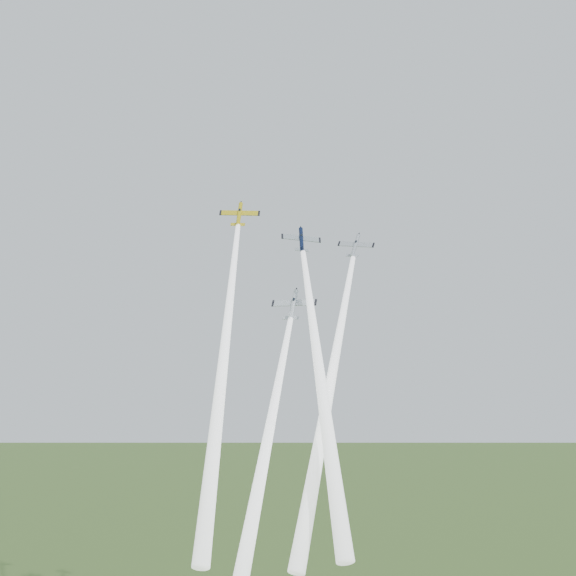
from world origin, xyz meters
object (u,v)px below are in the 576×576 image
Objects in this scene: plane_navy at (301,240)px; plane_silver_low at (293,305)px; plane_silver_right at (355,246)px; plane_yellow at (239,214)px.

plane_silver_low is (-0.52, -4.31, -12.89)m from plane_navy.
plane_silver_right is (9.05, 7.99, -0.06)m from plane_navy.
plane_navy is 0.90× the size of plane_silver_low.
plane_silver_low is (-9.57, -12.30, -12.83)m from plane_silver_right.
plane_silver_right is 0.87× the size of plane_silver_low.
plane_navy is 13.60m from plane_silver_low.
plane_navy reaches higher than plane_silver_right.
plane_yellow is 0.97× the size of plane_silver_low.
plane_silver_right is 20.18m from plane_silver_low.
plane_navy is 12.07m from plane_silver_right.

